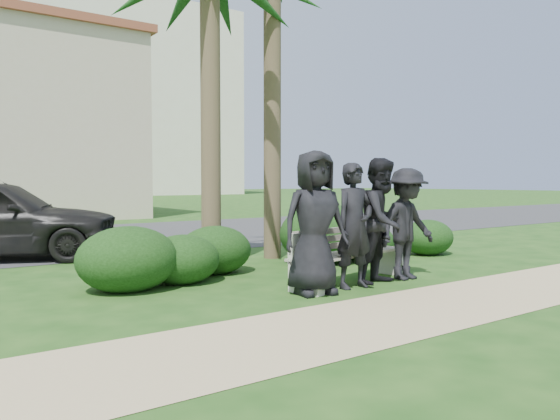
# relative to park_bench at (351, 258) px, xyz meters

# --- Properties ---
(ground) EXTENTS (160.00, 160.00, 0.00)m
(ground) POSITION_rel_park_bench_xyz_m (-0.06, 0.16, -0.34)
(ground) COLOR #194112
(ground) RESTS_ON ground
(footpath) EXTENTS (30.00, 1.60, 0.01)m
(footpath) POSITION_rel_park_bench_xyz_m (-0.06, -1.64, -0.34)
(footpath) COLOR tan
(footpath) RESTS_ON ground
(asphalt_street) EXTENTS (160.00, 8.00, 0.01)m
(asphalt_street) POSITION_rel_park_bench_xyz_m (-0.06, 8.16, -0.34)
(asphalt_street) COLOR #2D2D30
(asphalt_street) RESTS_ON ground
(stucco_bldg_right) EXTENTS (8.40, 8.40, 7.30)m
(stucco_bldg_right) POSITION_rel_park_bench_xyz_m (-1.06, 18.16, 3.33)
(stucco_bldg_right) COLOR #C0B590
(stucco_bldg_right) RESTS_ON ground
(hotel_tower) EXTENTS (26.00, 18.00, 37.30)m
(hotel_tower) POSITION_rel_park_bench_xyz_m (13.94, 55.16, 13.07)
(hotel_tower) COLOR #EBE2C5
(hotel_tower) RESTS_ON ground
(park_bench) EXTENTS (2.24, 0.91, 0.75)m
(park_bench) POSITION_rel_park_bench_xyz_m (0.00, 0.00, 0.00)
(park_bench) COLOR gray
(park_bench) RESTS_ON ground
(man_a) EXTENTS (0.97, 0.72, 1.81)m
(man_a) POSITION_rel_park_bench_xyz_m (-0.90, -0.31, 0.57)
(man_a) COLOR black
(man_a) RESTS_ON ground
(man_b) EXTENTS (0.61, 0.41, 1.67)m
(man_b) POSITION_rel_park_bench_xyz_m (-0.23, -0.32, 0.49)
(man_b) COLOR black
(man_b) RESTS_ON ground
(man_c) EXTENTS (0.99, 0.86, 1.74)m
(man_c) POSITION_rel_park_bench_xyz_m (0.30, -0.32, 0.53)
(man_c) COLOR black
(man_c) RESTS_ON ground
(man_d) EXTENTS (1.05, 0.62, 1.61)m
(man_d) POSITION_rel_park_bench_xyz_m (0.83, -0.29, 0.47)
(man_d) COLOR black
(man_d) RESTS_ON ground
(hedge_a) EXTENTS (1.33, 1.10, 0.87)m
(hedge_a) POSITION_rel_park_bench_xyz_m (-2.74, 1.27, 0.10)
(hedge_a) COLOR black
(hedge_a) RESTS_ON ground
(hedge_b) EXTENTS (1.08, 0.89, 0.70)m
(hedge_b) POSITION_rel_park_bench_xyz_m (-1.94, 1.33, 0.01)
(hedge_b) COLOR black
(hedge_b) RESTS_ON ground
(hedge_c) EXTENTS (1.17, 0.96, 0.76)m
(hedge_c) POSITION_rel_park_bench_xyz_m (-1.17, 1.79, 0.04)
(hedge_c) COLOR black
(hedge_c) RESTS_ON ground
(hedge_d) EXTENTS (1.65, 1.36, 1.07)m
(hedge_d) POSITION_rel_park_bench_xyz_m (0.93, 1.68, 0.20)
(hedge_d) COLOR black
(hedge_d) RESTS_ON ground
(hedge_e) EXTENTS (1.10, 0.91, 0.72)m
(hedge_e) POSITION_rel_park_bench_xyz_m (1.68, 1.39, 0.02)
(hedge_e) COLOR black
(hedge_e) RESTS_ON ground
(hedge_f) EXTENTS (1.08, 0.89, 0.70)m
(hedge_f) POSITION_rel_park_bench_xyz_m (3.23, 1.29, 0.01)
(hedge_f) COLOR black
(hedge_f) RESTS_ON ground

